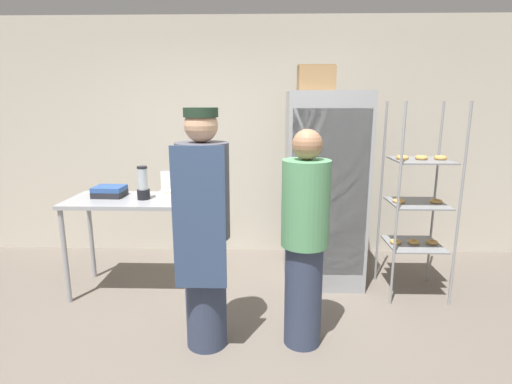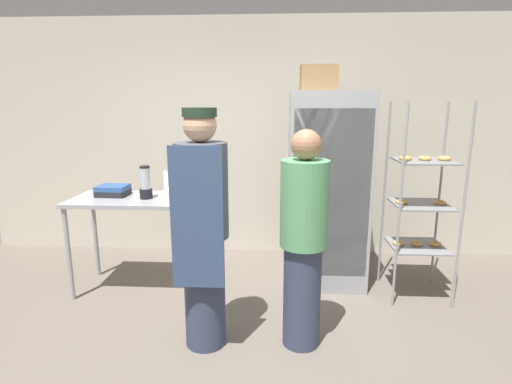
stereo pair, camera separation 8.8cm
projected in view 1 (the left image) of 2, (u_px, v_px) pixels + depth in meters
ground_plane at (233, 371)px, 2.69m from camera, size 14.00×14.00×0.00m
back_wall at (248, 139)px, 4.68m from camera, size 6.40×0.12×2.71m
refrigerator at (324, 189)px, 3.93m from camera, size 0.75×0.75×1.87m
baking_rack at (417, 202)px, 3.64m from camera, size 0.54×0.53×1.78m
prep_counter at (133, 210)px, 3.71m from camera, size 1.16×0.62×0.91m
donut_box at (172, 192)px, 3.72m from camera, size 0.26×0.19×0.23m
blender_pitcher at (143, 185)px, 3.62m from camera, size 0.11×0.11×0.30m
binder_stack at (110, 191)px, 3.75m from camera, size 0.28×0.24×0.10m
cardboard_storage_box at (316, 79)px, 3.68m from camera, size 0.33×0.33×0.23m
person_baker at (204, 228)px, 2.80m from camera, size 0.37×0.39×1.74m
person_customer at (305, 240)px, 2.85m from camera, size 0.34×0.34×1.60m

